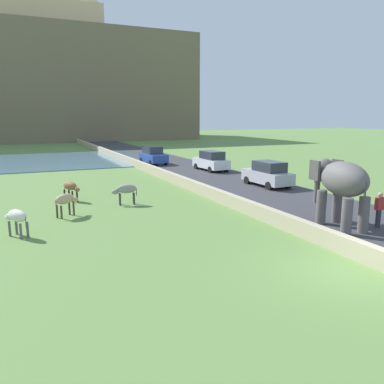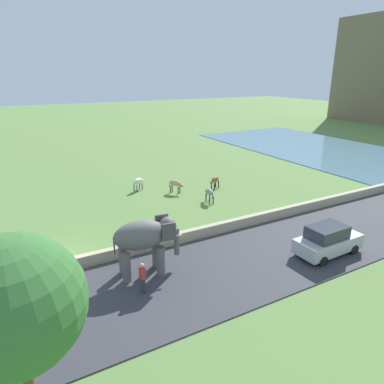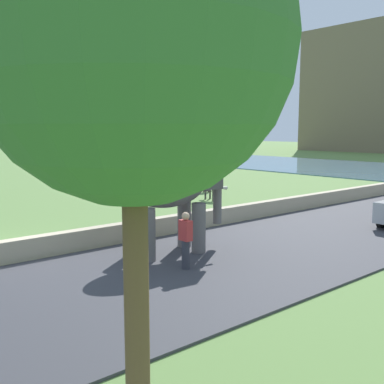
{
  "view_description": "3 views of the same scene",
  "coord_description": "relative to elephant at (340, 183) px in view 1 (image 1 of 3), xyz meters",
  "views": [
    {
      "loc": [
        -9.33,
        -8.62,
        4.92
      ],
      "look_at": [
        -1.78,
        8.06,
        1.31
      ],
      "focal_mm": 36.52,
      "sensor_mm": 36.0,
      "label": 1
    },
    {
      "loc": [
        18.25,
        -1.56,
        9.83
      ],
      "look_at": [
        -2.07,
        9.71,
        1.86
      ],
      "focal_mm": 32.35,
      "sensor_mm": 36.0,
      "label": 2
    },
    {
      "loc": [
        14.42,
        -4.6,
        3.85
      ],
      "look_at": [
        1.06,
        6.74,
        1.45
      ],
      "focal_mm": 43.01,
      "sensor_mm": 36.0,
      "label": 3
    }
  ],
  "objects": [
    {
      "name": "ground_plane",
      "position": [
        -3.45,
        -3.96,
        -2.04
      ],
      "size": [
        220.0,
        220.0,
        0.0
      ],
      "primitive_type": "plane",
      "color": "#608442"
    },
    {
      "name": "person_beside_elephant",
      "position": [
        1.56,
        -0.8,
        -1.16
      ],
      "size": [
        0.36,
        0.22,
        1.63
      ],
      "color": "#33333D",
      "rests_on": "ground"
    },
    {
      "name": "hill_distant",
      "position": [
        -9.45,
        75.62,
        8.52
      ],
      "size": [
        64.0,
        28.0,
        21.12
      ],
      "primitive_type": "cube",
      "color": "#75664C",
      "rests_on": "ground"
    },
    {
      "name": "elephant",
      "position": [
        0.0,
        0.0,
        0.0
      ],
      "size": [
        1.74,
        3.55,
        2.99
      ],
      "color": "#605B5B",
      "rests_on": "ground"
    },
    {
      "name": "car_blue",
      "position": [
        -0.03,
        25.22,
        -1.14
      ],
      "size": [
        1.94,
        4.08,
        1.8
      ],
      "color": "#2D4CA8",
      "rests_on": "ground"
    },
    {
      "name": "cow_tan",
      "position": [
        -10.73,
        7.02,
        -1.2
      ],
      "size": [
        1.33,
        1.06,
        1.15
      ],
      "color": "tan",
      "rests_on": "ground"
    },
    {
      "name": "car_white",
      "position": [
        3.12,
        18.39,
        -1.14
      ],
      "size": [
        1.94,
        4.07,
        1.8
      ],
      "color": "white",
      "rests_on": "ground"
    },
    {
      "name": "fort_on_hill",
      "position": [
        -9.14,
        75.62,
        22.11
      ],
      "size": [
        30.45,
        8.0,
        6.93
      ],
      "color": "#D6BC89",
      "rests_on": "hill_distant"
    },
    {
      "name": "barrier_wall",
      "position": [
        -2.25,
        14.04,
        -1.7
      ],
      "size": [
        0.4,
        110.0,
        0.68
      ],
      "primitive_type": "cube",
      "color": "tan",
      "rests_on": "ground"
    },
    {
      "name": "cow_white",
      "position": [
        -12.95,
        4.45,
        -1.2
      ],
      "size": [
        1.03,
        1.35,
        1.15
      ],
      "color": "silver",
      "rests_on": "ground"
    },
    {
      "name": "cow_grey",
      "position": [
        -7.36,
        8.37,
        -1.2
      ],
      "size": [
        1.42,
        0.61,
        1.15
      ],
      "color": "gray",
      "rests_on": "ground"
    },
    {
      "name": "car_silver",
      "position": [
        3.12,
        9.75,
        -1.14
      ],
      "size": [
        1.85,
        4.03,
        1.8
      ],
      "color": "#B7B7BC",
      "rests_on": "ground"
    },
    {
      "name": "road_surface",
      "position": [
        1.55,
        16.04,
        -2.01
      ],
      "size": [
        7.0,
        120.0,
        0.06
      ],
      "primitive_type": "cube",
      "color": "#38383D",
      "rests_on": "ground"
    },
    {
      "name": "cow_brown",
      "position": [
        -10.02,
        10.58,
        -1.2
      ],
      "size": [
        0.95,
        1.38,
        1.15
      ],
      "color": "brown",
      "rests_on": "ground"
    }
  ]
}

